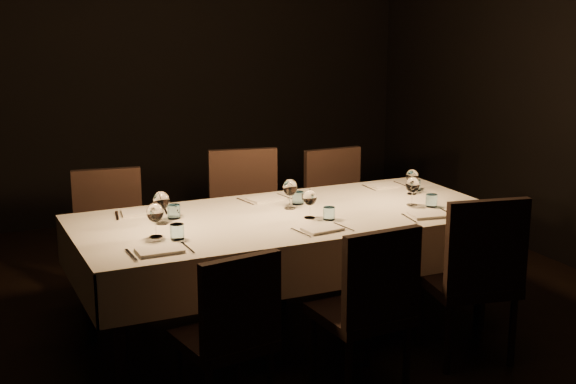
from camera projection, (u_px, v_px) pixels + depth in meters
name	position (u px, v px, depth m)	size (l,w,h in m)	color
room	(288.00, 90.00, 4.58)	(5.01, 6.01, 3.01)	black
dining_table	(288.00, 227.00, 4.78)	(2.52, 1.12, 0.76)	black
chair_near_left	(231.00, 328.00, 3.83)	(0.47, 0.47, 0.87)	black
place_setting_near_left	(162.00, 228.00, 4.21)	(0.34, 0.41, 0.19)	silver
chair_near_center	(369.00, 302.00, 4.09)	(0.46, 0.46, 0.91)	black
place_setting_near_center	(318.00, 211.00, 4.59)	(0.32, 0.40, 0.17)	silver
chair_near_right	(475.00, 272.00, 4.44)	(0.55, 0.55, 0.98)	black
place_setting_near_right	(422.00, 198.00, 4.87)	(0.34, 0.40, 0.18)	silver
chair_far_left	(110.00, 235.00, 5.22)	(0.51, 0.51, 0.93)	black
place_setting_far_left	(158.00, 207.00, 4.64)	(0.36, 0.41, 0.19)	silver
chair_far_center	(247.00, 217.00, 5.52)	(0.57, 0.57, 1.00)	black
place_setting_far_center	(284.00, 194.00, 4.96)	(0.34, 0.41, 0.18)	silver
chair_far_right	(339.00, 207.00, 5.89)	(0.45, 0.45, 0.93)	black
place_setting_far_right	(404.00, 181.00, 5.32)	(0.30, 0.39, 0.17)	silver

